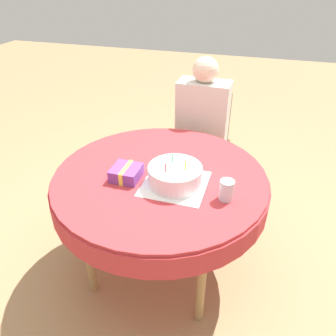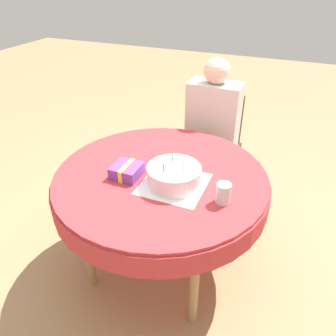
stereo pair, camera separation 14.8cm
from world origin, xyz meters
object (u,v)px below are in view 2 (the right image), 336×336
at_px(chair, 213,143).
at_px(birthday_cake, 174,176).
at_px(gift_box, 127,171).
at_px(drinking_glass, 223,193).
at_px(person, 212,121).

height_order(chair, birthday_cake, birthday_cake).
bearing_deg(gift_box, birthday_cake, 5.23).
bearing_deg(drinking_glass, chair, 107.30).
distance_m(chair, birthday_cake, 1.03).
height_order(person, birthday_cake, person).
relative_size(birthday_cake, gift_box, 1.82).
xyz_separation_m(drinking_glass, gift_box, (-0.56, 0.03, -0.02)).
bearing_deg(person, gift_box, -103.40).
xyz_separation_m(birthday_cake, gift_box, (-0.28, -0.03, -0.02)).
xyz_separation_m(chair, gift_box, (-0.24, -1.02, 0.27)).
height_order(person, drinking_glass, person).
relative_size(chair, gift_box, 5.40).
distance_m(birthday_cake, gift_box, 0.28).
bearing_deg(person, birthday_cake, -86.56).
height_order(person, gift_box, person).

